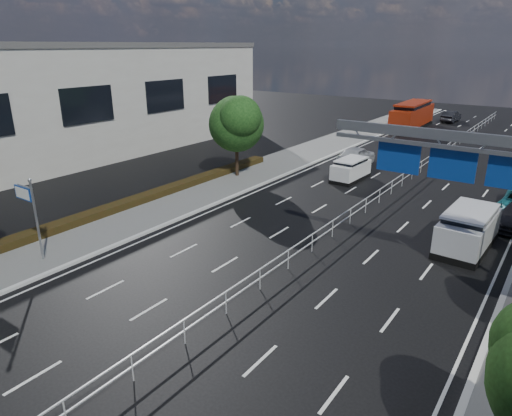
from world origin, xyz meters
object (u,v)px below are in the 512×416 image
Objects in this scene: overhead_gantry at (471,161)px; silver_minivan at (468,229)px; red_bus at (412,115)px; near_car_silver at (356,156)px; near_car_dark at (451,116)px; white_minivan at (351,169)px; toilet_sign at (29,204)px.

overhead_gantry is 1.93× the size of silver_minivan.
red_bus is 2.26× the size of near_car_silver.
red_bus is 37.86m from silver_minivan.
white_minivan is at bearing 93.40° from near_car_dark.
toilet_sign is 58.39m from near_car_dark.
toilet_sign reaches higher than red_bus.
red_bus is at bearing 113.91° from silver_minivan.
white_minivan is 13.57m from silver_minivan.
near_car_silver is at bearing 90.55° from near_car_dark.
near_car_silver is at bearing 110.85° from white_minivan.
toilet_sign is 0.94× the size of near_car_dark.
near_car_silver is (-1.62, 4.79, 0.00)m from white_minivan.
white_minivan is (-10.76, 12.52, -4.75)m from overhead_gantry.
toilet_sign is at bearing -150.40° from overhead_gantry.
near_car_silver is (-12.37, 17.32, -4.75)m from overhead_gantry.
white_minivan is 35.44m from near_car_dark.
near_car_silver is 18.05m from silver_minivan.
overhead_gantry is at bearing 105.71° from near_car_dark.
toilet_sign is 23.71m from white_minivan.
near_car_dark is (-11.42, 47.96, -4.84)m from overhead_gantry.
silver_minivan is (12.13, -13.37, 0.20)m from near_car_silver.
red_bus is at bearing 85.98° from toilet_sign.
toilet_sign is 22.45m from silver_minivan.
overhead_gantry is 17.18m from white_minivan.
silver_minivan is (17.45, 14.00, -1.88)m from toilet_sign.
overhead_gantry is at bearing -47.12° from white_minivan.
white_minivan is at bearing 72.92° from toilet_sign.
overhead_gantry is 6.02m from silver_minivan.
silver_minivan is at bearing 93.48° from overhead_gantry.
near_car_dark is (0.95, 30.64, -0.10)m from near_car_silver.
near_car_dark is (6.27, 58.01, -2.18)m from toilet_sign.
white_minivan is at bearing 130.66° from overhead_gantry.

